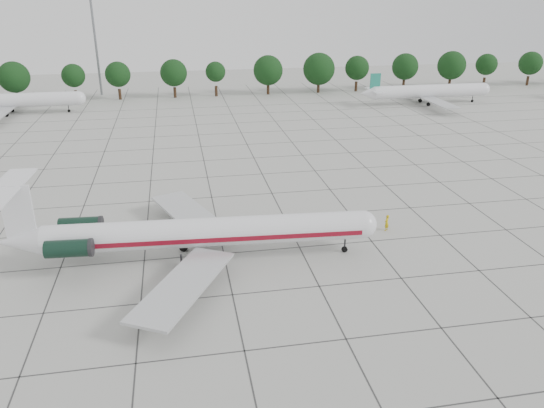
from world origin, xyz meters
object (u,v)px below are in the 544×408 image
object	(u,v)px
main_airliner	(187,233)
bg_airliner_d	(429,91)
bg_airliner_b	(11,101)
floodlight_mast	(95,36)
ground_crew	(387,223)

from	to	relation	value
main_airliner	bg_airliner_d	size ratio (longest dim) A/B	1.32
main_airliner	bg_airliner_b	bearing A→B (deg)	118.94
main_airliner	bg_airliner_b	world-z (taller)	main_airliner
bg_airliner_b	bg_airliner_d	distance (m)	92.66
bg_airliner_d	floodlight_mast	xyz separation A→B (m)	(-76.27, 25.62, 11.37)
ground_crew	bg_airliner_d	xyz separation A→B (m)	(35.69, 64.05, 1.97)
ground_crew	bg_airliner_d	bearing A→B (deg)	-159.58
ground_crew	bg_airliner_b	world-z (taller)	bg_airliner_b
floodlight_mast	ground_crew	bearing A→B (deg)	-65.65
bg_airliner_b	ground_crew	bearing A→B (deg)	-50.98
bg_airliner_b	floodlight_mast	distance (m)	27.86
bg_airliner_d	floodlight_mast	size ratio (longest dim) A/B	1.11
ground_crew	floodlight_mast	xyz separation A→B (m)	(-40.58, 89.68, 13.34)
main_airliner	bg_airliner_d	bearing A→B (deg)	52.94
bg_airliner_d	main_airliner	bearing A→B (deg)	-130.73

